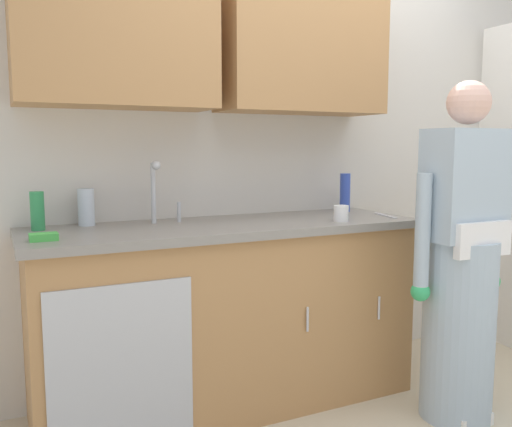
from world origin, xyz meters
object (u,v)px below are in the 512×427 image
at_px(person_at_sink, 461,279).
at_px(bottle_dish_liquid, 345,193).
at_px(bottle_water_short, 86,207).
at_px(sink, 170,230).
at_px(bottle_soap, 37,211).
at_px(cup_by_sink, 341,213).
at_px(sponge, 44,237).
at_px(knife_on_counter, 385,215).

height_order(person_at_sink, bottle_dish_liquid, person_at_sink).
bearing_deg(bottle_water_short, sink, -30.94).
xyz_separation_m(sink, person_at_sink, (1.24, -0.62, -0.23)).
distance_m(person_at_sink, bottle_water_short, 1.83).
bearing_deg(bottle_soap, bottle_water_short, 15.11).
bearing_deg(cup_by_sink, person_at_sink, -47.10).
distance_m(cup_by_sink, sponge, 1.42).
distance_m(knife_on_counter, sponge, 1.76).
bearing_deg(bottle_dish_liquid, knife_on_counter, -72.52).
xyz_separation_m(bottle_soap, cup_by_sink, (1.42, -0.35, -0.05)).
distance_m(sink, knife_on_counter, 1.19).
bearing_deg(bottle_water_short, sponge, -121.58).
relative_size(cup_by_sink, sponge, 0.74).
bearing_deg(knife_on_counter, cup_by_sink, 115.33).
xyz_separation_m(cup_by_sink, sponge, (-1.42, 0.04, -0.03)).
height_order(bottle_soap, bottle_water_short, bottle_water_short).
xyz_separation_m(bottle_dish_liquid, sponge, (-1.68, -0.30, -0.10)).
bearing_deg(knife_on_counter, person_at_sink, -160.35).
height_order(bottle_water_short, sponge, bottle_water_short).
height_order(bottle_dish_liquid, bottle_soap, bottle_dish_liquid).
relative_size(bottle_soap, cup_by_sink, 2.18).
relative_size(bottle_dish_liquid, knife_on_counter, 0.93).
bearing_deg(sponge, sink, 15.08).
bearing_deg(sink, cup_by_sink, -13.16).
bearing_deg(knife_on_counter, bottle_dish_liquid, 30.80).
bearing_deg(bottle_dish_liquid, person_at_sink, -79.70).
xyz_separation_m(bottle_dish_liquid, knife_on_counter, (0.08, -0.27, -0.11)).
xyz_separation_m(bottle_dish_liquid, cup_by_sink, (-0.26, -0.34, -0.07)).
xyz_separation_m(person_at_sink, knife_on_counter, (-0.06, 0.50, 0.25)).
distance_m(sink, bottle_dish_liquid, 1.12).
bearing_deg(sink, bottle_dish_liquid, 7.31).
relative_size(bottle_soap, sponge, 1.61).
relative_size(person_at_sink, sponge, 14.73).
bearing_deg(person_at_sink, cup_by_sink, 132.90).
bearing_deg(bottle_soap, sink, -14.66).
distance_m(bottle_dish_liquid, cup_by_sink, 0.43).
bearing_deg(knife_on_counter, sponge, 104.31).
height_order(cup_by_sink, knife_on_counter, cup_by_sink).
relative_size(sink, bottle_water_short, 2.79).
height_order(sink, person_at_sink, person_at_sink).
xyz_separation_m(bottle_water_short, cup_by_sink, (1.20, -0.41, -0.05)).
relative_size(bottle_dish_liquid, sponge, 2.03).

